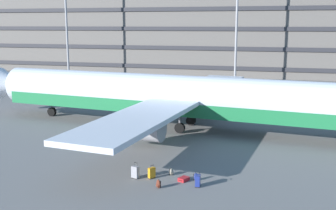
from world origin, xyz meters
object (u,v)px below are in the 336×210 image
Objects in this scene: suitcase_laid_flat at (152,173)px; backpack_large at (172,172)px; airliner at (176,97)px; backpack_upright at (196,177)px; suitcase_orange at (184,179)px; suitcase_small at (135,172)px; suitcase_black at (198,180)px; backpack_silver at (158,184)px.

suitcase_laid_flat reaches higher than backpack_large.
airliner is 13.39m from backpack_upright.
suitcase_orange is 0.76× the size of suitcase_small.
suitcase_black is (4.68, -13.29, -2.51)m from airliner.
backpack_upright is (3.67, 0.61, -0.18)m from suitcase_small.
suitcase_black is 3.05m from suitcase_laid_flat.
suitcase_small is at bearing -170.49° from backpack_upright.
backpack_silver is (-1.16, -1.50, 0.14)m from suitcase_orange.
suitcase_black reaches higher than backpack_upright.
suitcase_black is 2.44m from backpack_large.
suitcase_small is at bearing 147.98° from backpack_silver.
backpack_silver is (0.83, -1.40, -0.12)m from suitcase_laid_flat.
backpack_silver reaches higher than suitcase_orange.
suitcase_small is at bearing -86.85° from airliner.
backpack_large is (-1.96, 1.44, -0.16)m from suitcase_black.
suitcase_laid_flat is 1.65× the size of backpack_upright.
backpack_large is at bearing 141.38° from suitcase_orange.
suitcase_small is 2.03× the size of backpack_large.
airliner reaches higher than suitcase_small.
suitcase_laid_flat is at bearing -139.98° from backpack_large.
airliner is 72.70× the size of backpack_silver.
suitcase_laid_flat is 1.77× the size of backpack_large.
suitcase_black is 1.10× the size of suitcase_orange.
airliner is at bearing 106.28° from suitcase_orange.
suitcase_small is at bearing -150.48° from backpack_large.
backpack_silver is 1.07× the size of backpack_upright.
suitcase_laid_flat reaches higher than backpack_upright.
backpack_silver reaches higher than backpack_upright.
backpack_large is at bearing 29.52° from suitcase_small.
suitcase_orange is 2.02m from suitcase_laid_flat.
suitcase_black is 1.71× the size of backpack_large.
airliner is at bearing 109.52° from backpack_upright.
airliner is 83.22× the size of backpack_large.
suitcase_laid_flat is (-2.00, -0.10, 0.26)m from suitcase_orange.
backpack_large is at bearing 162.56° from backpack_upright.
airliner is 13.23m from suitcase_small.
suitcase_orange is (-0.99, 0.67, -0.26)m from suitcase_black.
suitcase_black is 0.96× the size of suitcase_laid_flat.
backpack_silver is at bearing -95.06° from backpack_large.
suitcase_orange is at bearing 145.88° from suitcase_black.
backpack_silver reaches higher than backpack_large.
suitcase_orange is at bearing -160.55° from backpack_upright.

